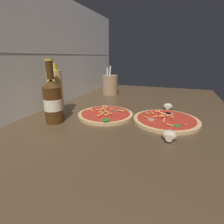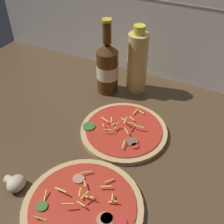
# 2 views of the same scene
# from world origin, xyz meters

# --- Properties ---
(counter_slab) EXTENTS (1.60, 0.90, 0.03)m
(counter_slab) POSITION_xyz_m (0.00, 0.00, 0.01)
(counter_slab) COLOR #4C3823
(counter_slab) RESTS_ON ground
(tile_backsplash) EXTENTS (1.60, 0.01, 0.60)m
(tile_backsplash) POSITION_xyz_m (0.00, 0.45, 0.30)
(tile_backsplash) COLOR white
(tile_backsplash) RESTS_ON ground
(pizza_near) EXTENTS (0.27, 0.27, 0.04)m
(pizza_near) POSITION_xyz_m (-0.07, -0.15, 0.03)
(pizza_near) COLOR tan
(pizza_near) RESTS_ON counter_slab
(pizza_far) EXTENTS (0.25, 0.25, 0.05)m
(pizza_far) POSITION_xyz_m (-0.09, 0.12, 0.03)
(pizza_far) COLOR tan
(pizza_far) RESTS_ON counter_slab
(beer_bottle) EXTENTS (0.07, 0.07, 0.25)m
(beer_bottle) POSITION_xyz_m (-0.24, 0.29, 0.12)
(beer_bottle) COLOR #47280F
(beer_bottle) RESTS_ON counter_slab
(oil_bottle) EXTENTS (0.07, 0.07, 0.23)m
(oil_bottle) POSITION_xyz_m (-0.15, 0.34, 0.13)
(oil_bottle) COLOR #D6B766
(oil_bottle) RESTS_ON counter_slab
(mushroom_left) EXTENTS (0.05, 0.05, 0.03)m
(mushroom_left) POSITION_xyz_m (-0.24, -0.17, 0.04)
(mushroom_left) COLOR beige
(mushroom_left) RESTS_ON counter_slab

